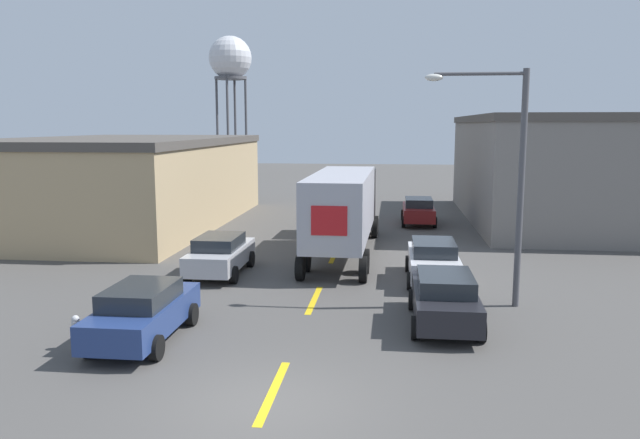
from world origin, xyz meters
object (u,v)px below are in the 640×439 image
Objects in this scene: parked_car_right_near at (445,298)px; parked_car_right_far at (418,210)px; semi_truck at (345,204)px; parked_car_right_mid at (433,260)px; street_lamp at (508,168)px; parked_car_left_far at (220,254)px; water_tower at (230,60)px; parked_car_left_near at (143,311)px; fire_hydrant at (76,332)px.

parked_car_right_near is 1.00× the size of parked_car_right_far.
semi_truck is 2.77× the size of parked_car_right_mid.
semi_truck reaches higher than parked_car_right_near.
semi_truck is at bearing -112.63° from parked_car_right_far.
street_lamp is (1.98, -2.93, 3.57)m from parked_car_right_mid.
parked_car_left_far is 51.44m from water_tower.
semi_truck reaches higher than parked_car_right_mid.
parked_car_right_mid is 1.00× the size of parked_car_left_near.
water_tower is at bearing 112.45° from parked_car_right_mid.
parked_car_right_mid is at bearing -1.19° from parked_car_left_far.
street_lamp is 8.28× the size of fire_hydrant.
parked_car_right_mid is 10.88m from parked_car_left_near.
parked_car_right_mid is at bearing -90.00° from parked_car_right_far.
parked_car_right_near is at bearing 17.88° from fire_hydrant.
water_tower is at bearing 100.59° from fire_hydrant.
parked_car_right_mid is at bearing -52.15° from semi_truck.
fire_hydrant is (-9.49, -3.06, -0.35)m from parked_car_right_near.
street_lamp is at bearing -53.20° from semi_truck.
parked_car_right_mid is 5.02m from street_lamp.
semi_truck is 2.77× the size of parked_car_right_far.
parked_car_right_far is 0.60× the size of street_lamp.
water_tower reaches higher than parked_car_right_far.
parked_car_left_far is at bearing 178.81° from parked_car_right_mid.
parked_car_left_far is (0.00, 7.51, 0.00)m from parked_car_left_near.
parked_car_left_far is at bearing -76.02° from water_tower.
street_lamp is at bearing -66.82° from water_tower.
parked_car_left_far is at bearing -132.81° from semi_truck.
parked_car_right_near and parked_car_left_near have the same top height.
water_tower is (-20.11, 48.67, 12.17)m from parked_car_right_mid.
parked_car_right_near and parked_car_right_mid have the same top height.
parked_car_left_near is (-4.42, -12.14, -1.42)m from semi_truck.
parked_car_left_near is at bearing 29.09° from fire_hydrant.
street_lamp is (10.01, -3.09, 3.57)m from parked_car_left_far.
parked_car_right_near is 4.62m from street_lamp.
water_tower reaches higher than street_lamp.
parked_car_left_far is (-4.42, -4.63, -1.42)m from semi_truck.
parked_car_left_near is at bearing -109.13° from semi_truck.
parked_car_left_near is (-8.03, -7.34, 0.00)m from parked_car_right_mid.
parked_car_right_far is at bearing 90.00° from parked_car_right_near.
semi_truck is 14.33m from fire_hydrant.
parked_car_right_mid and parked_car_left_far have the same top height.
water_tower reaches higher than parked_car_right_near.
water_tower is at bearing 103.98° from parked_car_left_far.
street_lamp reaches higher than parked_car_left_near.
semi_truck is at bearing 46.29° from parked_car_left_far.
semi_truck is 2.77× the size of parked_car_left_far.
street_lamp is (1.98, 2.16, 3.57)m from parked_car_right_near.
parked_car_right_near is 9.60m from parked_car_left_far.
parked_car_left_near is (-8.03, -2.25, 0.00)m from parked_car_right_near.
parked_car_left_near is 22.28m from parked_car_right_far.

